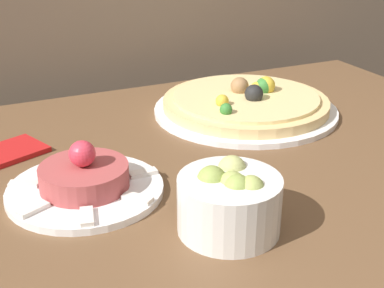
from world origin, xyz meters
The scene contains 5 objects.
dining_table centered at (0.00, 0.38, 0.63)m, with size 1.16×0.75×0.75m.
pizza_plate centered at (0.18, 0.52, 0.76)m, with size 0.34×0.34×0.06m.
tartare_plate centered at (-0.17, 0.34, 0.76)m, with size 0.21×0.21×0.08m.
small_bowl centered at (-0.04, 0.18, 0.78)m, with size 0.12×0.12×0.08m.
napkin centered at (-0.26, 0.51, 0.75)m, with size 0.15×0.12×0.01m.
Camera 1 is at (-0.31, -0.30, 1.10)m, focal length 50.00 mm.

